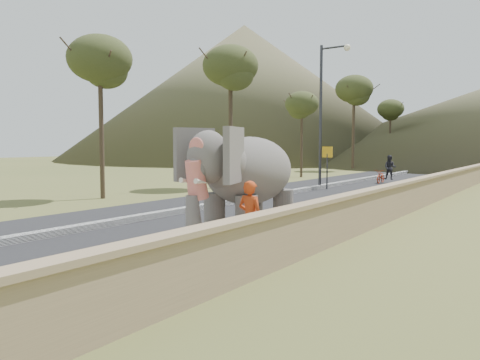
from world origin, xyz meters
name	(u,v)px	position (x,y,z in m)	size (l,w,h in m)	color
ground	(242,247)	(0.00, 0.00, 0.00)	(160.00, 160.00, 0.00)	olive
road	(276,197)	(-5.00, 10.00, 0.01)	(7.00, 120.00, 0.03)	black
median	(276,195)	(-5.00, 10.00, 0.11)	(0.35, 120.00, 0.22)	black
walkway	(378,203)	(0.00, 10.00, 0.07)	(3.00, 120.00, 0.15)	#9E9687
parapet	(419,194)	(1.65, 10.00, 0.55)	(0.30, 120.00, 1.10)	tan
lamppost	(326,102)	(-4.69, 14.84, 4.87)	(1.76, 0.36, 8.00)	#323338
signboard	(327,160)	(-4.50, 14.71, 1.64)	(0.60, 0.08, 2.40)	#2D2D33
hill_left	(244,93)	(-38.00, 55.00, 11.00)	(60.00, 60.00, 22.00)	brown
elephant_and_man	(250,186)	(0.02, 0.32, 1.50)	(2.19, 3.75, 2.72)	slate
motorcyclist	(385,172)	(-3.18, 20.64, 0.71)	(1.36, 1.72, 1.83)	maroon
trees	(441,124)	(-1.08, 26.26, 3.98)	(48.33, 43.79, 9.36)	#473828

